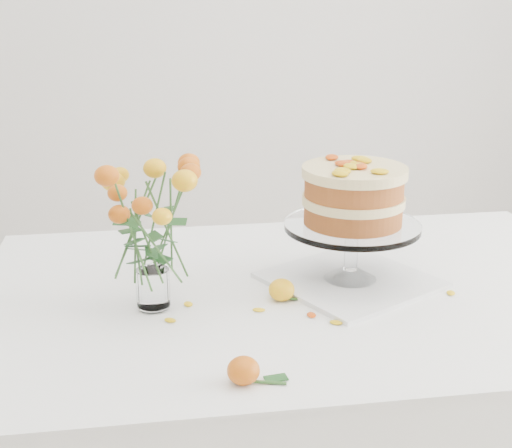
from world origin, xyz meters
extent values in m
cube|color=tan|center=(0.00, 0.00, 0.73)|extent=(1.40, 0.90, 0.04)
cylinder|color=tan|center=(-0.62, 0.37, 0.35)|extent=(0.06, 0.06, 0.71)
cylinder|color=tan|center=(0.62, 0.37, 0.35)|extent=(0.06, 0.06, 0.71)
cube|color=white|center=(0.00, 0.00, 0.75)|extent=(1.42, 0.92, 0.01)
cube|color=white|center=(0.00, 0.46, 0.65)|extent=(1.42, 0.01, 0.20)
cube|color=white|center=(0.10, 0.02, 0.76)|extent=(0.43, 0.43, 0.01)
cylinder|color=white|center=(0.10, 0.02, 0.84)|extent=(0.03, 0.03, 0.10)
cylinder|color=white|center=(0.10, 0.02, 0.89)|extent=(0.30, 0.30, 0.01)
cylinder|color=brown|center=(0.10, 0.02, 0.92)|extent=(0.26, 0.26, 0.04)
cylinder|color=beige|center=(0.10, 0.02, 0.95)|extent=(0.28, 0.28, 0.02)
cylinder|color=brown|center=(0.10, 0.02, 0.98)|extent=(0.26, 0.26, 0.04)
cylinder|color=beige|center=(0.10, 0.02, 1.01)|extent=(0.28, 0.28, 0.02)
cylinder|color=white|center=(-0.33, -0.05, 0.76)|extent=(0.05, 0.05, 0.01)
cylinder|color=white|center=(-0.33, -0.05, 0.80)|extent=(0.07, 0.07, 0.08)
ellipsoid|color=orange|center=(-0.06, -0.05, 0.78)|extent=(0.05, 0.05, 0.05)
cylinder|color=#305C24|center=(-0.03, -0.06, 0.76)|extent=(0.06, 0.02, 0.01)
ellipsoid|color=#BD5C09|center=(-0.19, -0.37, 0.78)|extent=(0.06, 0.06, 0.05)
cylinder|color=#305C24|center=(-0.15, -0.38, 0.76)|extent=(0.07, 0.02, 0.01)
ellipsoid|color=yellow|center=(-0.12, -0.10, 0.76)|extent=(0.03, 0.02, 0.00)
ellipsoid|color=yellow|center=(-0.02, -0.14, 0.76)|extent=(0.03, 0.02, 0.00)
ellipsoid|color=yellow|center=(0.02, -0.18, 0.76)|extent=(0.03, 0.02, 0.00)
ellipsoid|color=yellow|center=(-0.26, -0.05, 0.76)|extent=(0.03, 0.02, 0.00)
ellipsoid|color=yellow|center=(-0.30, -0.12, 0.76)|extent=(0.03, 0.02, 0.00)
ellipsoid|color=yellow|center=(0.30, -0.08, 0.76)|extent=(0.03, 0.02, 0.00)
camera|label=1|loc=(-0.33, -1.40, 1.38)|focal=50.00mm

